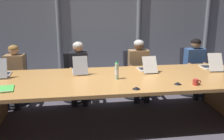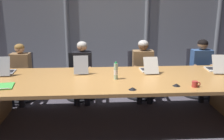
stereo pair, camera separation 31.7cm
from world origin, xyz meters
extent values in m
plane|color=#47424C|center=(0.00, 0.00, 0.00)|extent=(14.74, 14.74, 0.00)
cube|color=#B77F42|center=(0.00, 0.00, 0.71)|extent=(4.31, 1.46, 0.05)
cube|color=black|center=(0.00, 0.00, 0.65)|extent=(3.66, 0.10, 0.06)
cube|color=gray|center=(0.00, 2.59, 1.48)|extent=(7.37, 0.10, 2.95)
cylinder|color=slate|center=(-1.00, 2.53, 1.48)|extent=(0.12, 0.12, 2.89)
cylinder|color=slate|center=(0.98, 2.53, 1.48)|extent=(0.12, 0.12, 2.89)
cylinder|color=slate|center=(2.82, 2.53, 1.48)|extent=(0.12, 0.12, 2.89)
cube|color=#A8ADB7|center=(-1.83, 0.44, 0.75)|extent=(0.24, 0.34, 0.02)
cube|color=black|center=(-1.83, 0.47, 0.76)|extent=(0.20, 0.19, 0.00)
cube|color=#A8ADB7|center=(-0.58, 0.44, 0.75)|extent=(0.26, 0.34, 0.02)
cube|color=black|center=(-0.58, 0.46, 0.76)|extent=(0.22, 0.19, 0.00)
cube|color=#A8ADB7|center=(-0.56, 0.24, 0.90)|extent=(0.24, 0.11, 0.30)
cube|color=black|center=(-0.56, 0.24, 0.91)|extent=(0.22, 0.09, 0.27)
cube|color=beige|center=(0.58, 0.43, 0.75)|extent=(0.26, 0.32, 0.02)
cube|color=black|center=(0.58, 0.45, 0.76)|extent=(0.21, 0.18, 0.00)
cube|color=beige|center=(0.59, 0.21, 0.89)|extent=(0.25, 0.16, 0.26)
cube|color=black|center=(0.59, 0.21, 0.89)|extent=(0.22, 0.14, 0.23)
cube|color=beige|center=(1.77, 0.41, 0.75)|extent=(0.28, 0.36, 0.02)
cube|color=black|center=(1.77, 0.43, 0.76)|extent=(0.23, 0.21, 0.00)
cube|color=beige|center=(1.75, 0.16, 0.90)|extent=(0.26, 0.18, 0.29)
cube|color=black|center=(1.75, 0.16, 0.90)|extent=(0.23, 0.16, 0.26)
cube|color=#2D2D38|center=(-1.82, 1.11, 0.41)|extent=(0.49, 0.49, 0.08)
cube|color=#2D2D38|center=(-1.83, 1.33, 0.68)|extent=(0.43, 0.12, 0.46)
cylinder|color=#262628|center=(-1.82, 1.11, 0.20)|extent=(0.05, 0.05, 0.33)
cylinder|color=black|center=(-1.82, 1.11, 0.02)|extent=(0.60, 0.60, 0.04)
cube|color=black|center=(-0.63, 1.11, 0.41)|extent=(0.54, 0.54, 0.08)
cube|color=black|center=(-0.66, 1.33, 0.67)|extent=(0.44, 0.17, 0.45)
cylinder|color=#262628|center=(-0.63, 1.11, 0.20)|extent=(0.05, 0.05, 0.33)
cylinder|color=black|center=(-0.63, 1.11, 0.02)|extent=(0.60, 0.60, 0.04)
cube|color=#2D2D38|center=(0.60, 1.11, 0.41)|extent=(0.54, 0.54, 0.08)
cube|color=#2D2D38|center=(0.56, 1.33, 0.69)|extent=(0.44, 0.18, 0.48)
cylinder|color=#262628|center=(0.60, 1.11, 0.20)|extent=(0.05, 0.05, 0.33)
cylinder|color=black|center=(0.60, 1.11, 0.02)|extent=(0.60, 0.60, 0.04)
cube|color=#2D2D38|center=(1.80, 1.11, 0.41)|extent=(0.54, 0.54, 0.08)
cube|color=#2D2D38|center=(1.83, 1.33, 0.70)|extent=(0.44, 0.17, 0.50)
cylinder|color=#262628|center=(1.80, 1.11, 0.20)|extent=(0.05, 0.05, 0.33)
cylinder|color=black|center=(1.80, 1.11, 0.02)|extent=(0.60, 0.60, 0.04)
cube|color=olive|center=(-1.78, 1.09, 0.70)|extent=(0.38, 0.25, 0.50)
sphere|color=tan|center=(-1.78, 1.09, 1.04)|extent=(0.18, 0.18, 0.18)
ellipsoid|color=olive|center=(-1.78, 1.09, 1.06)|extent=(0.19, 0.19, 0.14)
cylinder|color=olive|center=(-1.63, 1.08, 0.75)|extent=(0.08, 0.14, 0.27)
cylinder|color=tan|center=(-1.65, 0.87, 0.64)|extent=(0.09, 0.30, 0.06)
cylinder|color=olive|center=(-1.93, 1.11, 0.75)|extent=(0.08, 0.14, 0.27)
cylinder|color=tan|center=(-1.95, 0.90, 0.64)|extent=(0.09, 0.30, 0.06)
cylinder|color=#262833|center=(-1.70, 0.89, 0.42)|extent=(0.16, 0.41, 0.13)
cylinder|color=#262833|center=(-1.71, 0.71, 0.21)|extent=(0.11, 0.11, 0.43)
cylinder|color=#262833|center=(-1.90, 0.90, 0.42)|extent=(0.16, 0.41, 0.13)
cylinder|color=#262833|center=(-1.91, 0.72, 0.21)|extent=(0.11, 0.11, 0.43)
cube|color=black|center=(-0.58, 1.09, 0.71)|extent=(0.37, 0.23, 0.52)
sphere|color=tan|center=(-0.58, 1.09, 1.07)|extent=(0.20, 0.20, 0.20)
ellipsoid|color=#B2ADA8|center=(-0.58, 1.09, 1.09)|extent=(0.20, 0.20, 0.15)
cylinder|color=black|center=(-0.43, 1.09, 0.77)|extent=(0.07, 0.14, 0.27)
cylinder|color=tan|center=(-0.44, 0.88, 0.66)|extent=(0.07, 0.30, 0.06)
cylinder|color=black|center=(-0.73, 1.10, 0.77)|extent=(0.07, 0.14, 0.27)
cylinder|color=tan|center=(-0.74, 0.89, 0.66)|extent=(0.07, 0.30, 0.06)
cylinder|color=#262833|center=(-0.49, 0.89, 0.42)|extent=(0.14, 0.40, 0.13)
cylinder|color=#262833|center=(-0.49, 0.71, 0.21)|extent=(0.11, 0.11, 0.43)
cylinder|color=#262833|center=(-0.69, 0.90, 0.42)|extent=(0.14, 0.40, 0.13)
cylinder|color=#262833|center=(-0.69, 0.72, 0.21)|extent=(0.11, 0.11, 0.43)
cube|color=olive|center=(0.62, 1.09, 0.71)|extent=(0.41, 0.23, 0.52)
sphere|color=brown|center=(0.62, 1.09, 1.08)|extent=(0.20, 0.20, 0.20)
ellipsoid|color=#B2ADA8|center=(0.62, 1.09, 1.10)|extent=(0.21, 0.21, 0.15)
cylinder|color=olive|center=(0.80, 1.09, 0.78)|extent=(0.07, 0.14, 0.27)
cylinder|color=brown|center=(0.79, 0.88, 0.67)|extent=(0.07, 0.30, 0.06)
cylinder|color=olive|center=(0.45, 1.10, 0.78)|extent=(0.07, 0.14, 0.27)
cylinder|color=brown|center=(0.44, 0.89, 0.67)|extent=(0.07, 0.30, 0.06)
cylinder|color=#262833|center=(0.72, 0.89, 0.42)|extent=(0.14, 0.40, 0.13)
cylinder|color=#262833|center=(0.71, 0.71, 0.21)|extent=(0.11, 0.11, 0.43)
cylinder|color=#262833|center=(0.52, 0.90, 0.42)|extent=(0.14, 0.40, 0.13)
cylinder|color=#262833|center=(0.51, 0.72, 0.21)|extent=(0.11, 0.11, 0.43)
cube|color=#335184|center=(1.83, 1.09, 0.71)|extent=(0.40, 0.22, 0.52)
sphere|color=#8C6647|center=(1.83, 1.09, 1.08)|extent=(0.20, 0.20, 0.20)
ellipsoid|color=black|center=(1.83, 1.09, 1.11)|extent=(0.21, 0.21, 0.15)
cylinder|color=#335184|center=(2.00, 1.10, 0.78)|extent=(0.07, 0.14, 0.27)
cylinder|color=#8C6647|center=(2.00, 0.89, 0.67)|extent=(0.06, 0.30, 0.06)
cylinder|color=#335184|center=(1.66, 1.09, 0.78)|extent=(0.07, 0.14, 0.27)
cylinder|color=#8C6647|center=(1.66, 0.88, 0.67)|extent=(0.06, 0.30, 0.06)
cylinder|color=#262833|center=(1.93, 0.89, 0.42)|extent=(0.13, 0.40, 0.13)
cylinder|color=#262833|center=(1.93, 0.71, 0.21)|extent=(0.11, 0.11, 0.43)
cylinder|color=#262833|center=(1.73, 0.89, 0.42)|extent=(0.13, 0.40, 0.13)
cylinder|color=#262833|center=(1.73, 0.71, 0.21)|extent=(0.11, 0.11, 0.43)
cylinder|color=#ADD1B2|center=(-0.01, -0.06, 0.86)|extent=(0.06, 0.06, 0.25)
cylinder|color=white|center=(-0.01, -0.06, 0.85)|extent=(0.06, 0.06, 0.08)
cylinder|color=green|center=(-0.01, -0.06, 1.00)|extent=(0.03, 0.03, 0.02)
cylinder|color=#B2332D|center=(1.07, -0.51, 0.78)|extent=(0.08, 0.08, 0.09)
torus|color=#B2332D|center=(1.12, -0.51, 0.78)|extent=(0.06, 0.01, 0.06)
cone|color=black|center=(0.83, -0.45, 0.76)|extent=(0.11, 0.11, 0.03)
cone|color=black|center=(0.18, -0.57, 0.76)|extent=(0.11, 0.11, 0.03)
cube|color=#4CB74C|center=(-1.61, -0.32, 0.75)|extent=(0.26, 0.33, 0.02)
cylinder|color=silver|center=(-1.61, -0.47, 0.76)|extent=(0.21, 0.04, 0.01)
camera|label=1|loc=(-0.64, -3.79, 1.89)|focal=40.73mm
camera|label=2|loc=(-0.32, -3.83, 1.89)|focal=40.73mm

